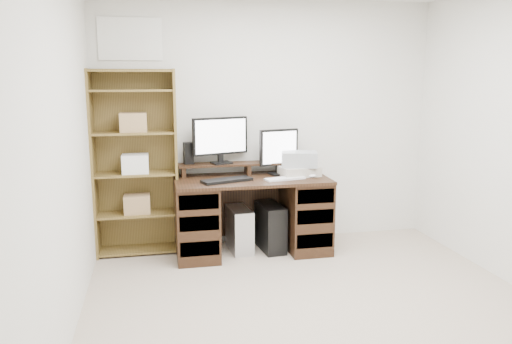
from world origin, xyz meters
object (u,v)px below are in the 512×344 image
object	(u,v)px
tower_silver	(239,229)
printer	(299,171)
desk	(252,214)
bookshelf	(135,161)
monitor_wide	(220,138)
monitor_small	(279,150)
tower_black	(270,227)

from	to	relation	value
tower_silver	printer	bearing A→B (deg)	-7.05
desk	bookshelf	bearing A→B (deg)	169.13
bookshelf	monitor_wide	bearing A→B (deg)	-0.24
monitor_small	tower_silver	xyz separation A→B (m)	(-0.43, -0.09, -0.78)
tower_silver	bookshelf	distance (m)	1.22
monitor_small	tower_black	bearing A→B (deg)	-147.14
printer	tower_silver	world-z (taller)	printer
desk	bookshelf	distance (m)	1.25
monitor_small	tower_silver	distance (m)	0.89
tower_black	printer	bearing A→B (deg)	-4.27
monitor_wide	tower_silver	xyz separation A→B (m)	(0.16, -0.16, -0.91)
desk	monitor_small	bearing A→B (deg)	23.93
desk	tower_black	xyz separation A→B (m)	(0.19, 0.02, -0.16)
tower_silver	bookshelf	xyz separation A→B (m)	(-0.99, 0.16, 0.70)
desk	bookshelf	size ratio (longest dim) A/B	0.83
printer	tower_black	world-z (taller)	printer
printer	tower_black	distance (m)	0.64
desk	tower_silver	world-z (taller)	desk
monitor_wide	monitor_small	xyz separation A→B (m)	(0.58, -0.07, -0.13)
desk	tower_silver	bearing A→B (deg)	157.67
monitor_wide	tower_black	size ratio (longest dim) A/B	1.17
desk	monitor_wide	size ratio (longest dim) A/B	2.64
tower_black	bookshelf	bearing A→B (deg)	165.86
monitor_small	printer	bearing A→B (deg)	-46.07
tower_silver	monitor_small	bearing A→B (deg)	7.05
desk	tower_black	world-z (taller)	desk
monitor_wide	bookshelf	xyz separation A→B (m)	(-0.83, 0.00, -0.21)
tower_silver	tower_black	world-z (taller)	tower_black
printer	bookshelf	bearing A→B (deg)	165.54
desk	monitor_wide	world-z (taller)	monitor_wide
monitor_small	tower_silver	world-z (taller)	monitor_small
desk	tower_silver	size ratio (longest dim) A/B	3.43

